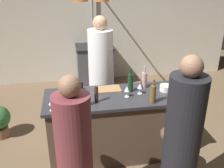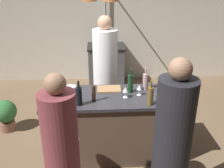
{
  "view_description": "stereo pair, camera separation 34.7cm",
  "coord_description": "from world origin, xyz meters",
  "px_view_note": "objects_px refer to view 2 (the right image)",
  "views": [
    {
      "loc": [
        -0.53,
        -2.98,
        2.4
      ],
      "look_at": [
        0.0,
        0.15,
        1.0
      ],
      "focal_mm": 41.85,
      "sensor_mm": 36.0,
      "label": 1
    },
    {
      "loc": [
        -0.18,
        -3.02,
        2.4
      ],
      "look_at": [
        0.0,
        0.15,
        1.0
      ],
      "focal_mm": 41.85,
      "sensor_mm": 36.0,
      "label": 2
    }
  ],
  "objects_px": {
    "bar_stool_right": "(164,158)",
    "mixing_bowl_steel": "(71,89)",
    "wine_bottle_red": "(130,83)",
    "chef": "(105,77)",
    "wine_glass_near_left_guest": "(48,99)",
    "wine_bottle_dark": "(79,96)",
    "wine_glass_by_chef": "(139,88)",
    "wine_bottle_rose": "(145,81)",
    "guest_right": "(172,148)",
    "stove_range": "(106,65)",
    "cutting_board": "(109,89)",
    "mixing_bowl_ceramic": "(166,90)",
    "bar_stool_left": "(69,162)",
    "potted_plant": "(6,114)",
    "guest_left": "(62,157)",
    "wine_bottle_amber": "(150,96)",
    "pepper_mill": "(94,93)",
    "wine_glass_near_right_guest": "(125,90)"
  },
  "relations": [
    {
      "from": "bar_stool_right",
      "to": "mixing_bowl_steel",
      "type": "xyz_separation_m",
      "value": [
        -1.12,
        0.78,
        0.56
      ]
    },
    {
      "from": "wine_bottle_red",
      "to": "mixing_bowl_steel",
      "type": "xyz_separation_m",
      "value": [
        -0.79,
        0.06,
        -0.09
      ]
    },
    {
      "from": "chef",
      "to": "wine_glass_near_left_guest",
      "type": "bearing_deg",
      "value": -123.32
    },
    {
      "from": "wine_bottle_dark",
      "to": "wine_glass_by_chef",
      "type": "xyz_separation_m",
      "value": [
        0.76,
        0.22,
        -0.02
      ]
    },
    {
      "from": "wine_bottle_rose",
      "to": "mixing_bowl_steel",
      "type": "height_order",
      "value": "wine_bottle_rose"
    },
    {
      "from": "guest_right",
      "to": "wine_glass_by_chef",
      "type": "distance_m",
      "value": 1.01
    },
    {
      "from": "stove_range",
      "to": "mixing_bowl_steel",
      "type": "bearing_deg",
      "value": -103.57
    },
    {
      "from": "wine_glass_near_left_guest",
      "to": "mixing_bowl_steel",
      "type": "bearing_deg",
      "value": 62.55
    },
    {
      "from": "cutting_board",
      "to": "wine_bottle_red",
      "type": "height_order",
      "value": "wine_bottle_red"
    },
    {
      "from": "cutting_board",
      "to": "mixing_bowl_ceramic",
      "type": "height_order",
      "value": "mixing_bowl_ceramic"
    },
    {
      "from": "stove_range",
      "to": "bar_stool_left",
      "type": "xyz_separation_m",
      "value": [
        -0.54,
        -3.07,
        -0.07
      ]
    },
    {
      "from": "wine_bottle_red",
      "to": "bar_stool_left",
      "type": "bearing_deg",
      "value": -137.16
    },
    {
      "from": "potted_plant",
      "to": "cutting_board",
      "type": "relative_size",
      "value": 1.62
    },
    {
      "from": "potted_plant",
      "to": "wine_glass_by_chef",
      "type": "distance_m",
      "value": 2.23
    },
    {
      "from": "guest_left",
      "to": "wine_bottle_rose",
      "type": "height_order",
      "value": "guest_left"
    },
    {
      "from": "wine_bottle_red",
      "to": "wine_bottle_amber",
      "type": "distance_m",
      "value": 0.41
    },
    {
      "from": "pepper_mill",
      "to": "wine_glass_near_left_guest",
      "type": "xyz_separation_m",
      "value": [
        -0.53,
        -0.13,
        0.0
      ]
    },
    {
      "from": "cutting_board",
      "to": "wine_bottle_amber",
      "type": "relative_size",
      "value": 1.03
    },
    {
      "from": "wine_glass_near_right_guest",
      "to": "mixing_bowl_ceramic",
      "type": "distance_m",
      "value": 0.56
    },
    {
      "from": "wine_bottle_amber",
      "to": "mixing_bowl_ceramic",
      "type": "xyz_separation_m",
      "value": [
        0.27,
        0.3,
        -0.08
      ]
    },
    {
      "from": "chef",
      "to": "wine_bottle_dark",
      "type": "xyz_separation_m",
      "value": [
        -0.35,
        -1.03,
        0.19
      ]
    },
    {
      "from": "bar_stool_left",
      "to": "bar_stool_right",
      "type": "distance_m",
      "value": 1.1
    },
    {
      "from": "guest_left",
      "to": "stove_range",
      "type": "bearing_deg",
      "value": 80.95
    },
    {
      "from": "chef",
      "to": "wine_glass_near_right_guest",
      "type": "height_order",
      "value": "chef"
    },
    {
      "from": "cutting_board",
      "to": "wine_glass_by_chef",
      "type": "bearing_deg",
      "value": -26.94
    },
    {
      "from": "chef",
      "to": "wine_bottle_dark",
      "type": "relative_size",
      "value": 5.77
    },
    {
      "from": "mixing_bowl_ceramic",
      "to": "potted_plant",
      "type": "bearing_deg",
      "value": 165.06
    },
    {
      "from": "cutting_board",
      "to": "chef",
      "type": "bearing_deg",
      "value": 92.86
    },
    {
      "from": "pepper_mill",
      "to": "wine_bottle_rose",
      "type": "relative_size",
      "value": 0.69
    },
    {
      "from": "stove_range",
      "to": "wine_glass_near_left_guest",
      "type": "distance_m",
      "value": 2.88
    },
    {
      "from": "guest_left",
      "to": "wine_glass_near_right_guest",
      "type": "xyz_separation_m",
      "value": [
        0.71,
        0.92,
        0.26
      ]
    },
    {
      "from": "chef",
      "to": "stove_range",
      "type": "bearing_deg",
      "value": 87.64
    },
    {
      "from": "wine_glass_near_left_guest",
      "to": "wine_bottle_red",
      "type": "bearing_deg",
      "value": 19.78
    },
    {
      "from": "stove_range",
      "to": "potted_plant",
      "type": "distance_m",
      "value": 2.44
    },
    {
      "from": "guest_right",
      "to": "wine_glass_near_left_guest",
      "type": "bearing_deg",
      "value": 151.17
    },
    {
      "from": "wine_glass_by_chef",
      "to": "guest_right",
      "type": "bearing_deg",
      "value": -79.69
    },
    {
      "from": "pepper_mill",
      "to": "wine_bottle_red",
      "type": "bearing_deg",
      "value": 25.88
    },
    {
      "from": "pepper_mill",
      "to": "mixing_bowl_ceramic",
      "type": "xyz_separation_m",
      "value": [
        0.95,
        0.17,
        -0.06
      ]
    },
    {
      "from": "wine_bottle_rose",
      "to": "bar_stool_left",
      "type": "bearing_deg",
      "value": -140.82
    },
    {
      "from": "wine_bottle_dark",
      "to": "wine_glass_near_right_guest",
      "type": "relative_size",
      "value": 2.13
    },
    {
      "from": "pepper_mill",
      "to": "wine_bottle_dark",
      "type": "relative_size",
      "value": 0.67
    },
    {
      "from": "stove_range",
      "to": "cutting_board",
      "type": "xyz_separation_m",
      "value": [
        -0.04,
        -2.26,
        0.46
      ]
    },
    {
      "from": "guest_left",
      "to": "pepper_mill",
      "type": "distance_m",
      "value": 0.94
    },
    {
      "from": "bar_stool_right",
      "to": "wine_glass_near_right_guest",
      "type": "relative_size",
      "value": 4.66
    },
    {
      "from": "bar_stool_right",
      "to": "cutting_board",
      "type": "relative_size",
      "value": 2.12
    },
    {
      "from": "guest_right",
      "to": "cutting_board",
      "type": "relative_size",
      "value": 5.39
    },
    {
      "from": "chef",
      "to": "pepper_mill",
      "type": "relative_size",
      "value": 8.55
    },
    {
      "from": "pepper_mill",
      "to": "wine_bottle_rose",
      "type": "bearing_deg",
      "value": 24.77
    },
    {
      "from": "stove_range",
      "to": "wine_glass_near_left_guest",
      "type": "height_order",
      "value": "wine_glass_near_left_guest"
    },
    {
      "from": "stove_range",
      "to": "wine_glass_near_right_guest",
      "type": "relative_size",
      "value": 6.1
    }
  ]
}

